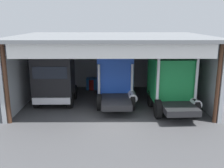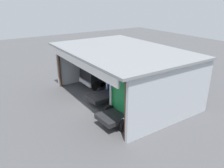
# 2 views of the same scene
# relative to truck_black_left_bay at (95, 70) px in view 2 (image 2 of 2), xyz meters

# --- Properties ---
(ground_plane) EXTENTS (80.00, 80.00, 0.00)m
(ground_plane) POSITION_rel_truck_black_left_bay_xyz_m (3.98, -3.43, -1.78)
(ground_plane) COLOR #4C4C4F
(ground_plane) RESTS_ON ground
(workshop_shed) EXTENTS (12.99, 9.14, 4.79)m
(workshop_shed) POSITION_rel_truck_black_left_bay_xyz_m (3.98, 1.56, 1.53)
(workshop_shed) COLOR #ADB2B7
(workshop_shed) RESTS_ON ground
(truck_black_left_bay) EXTENTS (2.76, 4.18, 3.42)m
(truck_black_left_bay) POSITION_rel_truck_black_left_bay_xyz_m (0.00, 0.00, 0.00)
(truck_black_left_bay) COLOR black
(truck_black_left_bay) RESTS_ON ground
(truck_blue_yard_outside) EXTENTS (2.68, 5.17, 3.42)m
(truck_blue_yard_outside) POSITION_rel_truck_black_left_bay_xyz_m (4.22, 0.53, 0.01)
(truck_blue_yard_outside) COLOR #1E47B7
(truck_blue_yard_outside) RESTS_ON ground
(truck_green_right_bay) EXTENTS (2.88, 4.55, 3.61)m
(truck_green_right_bay) POSITION_rel_truck_black_left_bay_xyz_m (7.84, -1.15, 0.08)
(truck_green_right_bay) COLOR #197F3D
(truck_green_right_bay) RESTS_ON ground
(oil_drum) EXTENTS (0.58, 0.58, 0.89)m
(oil_drum) POSITION_rel_truck_black_left_bay_xyz_m (2.26, 4.00, -1.33)
(oil_drum) COLOR #B21E19
(oil_drum) RESTS_ON ground
(tool_cart) EXTENTS (0.90, 0.60, 1.00)m
(tool_cart) POSITION_rel_truck_black_left_bay_xyz_m (2.27, 4.09, -1.28)
(tool_cart) COLOR #1E59A5
(tool_cart) RESTS_ON ground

